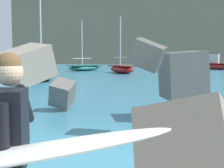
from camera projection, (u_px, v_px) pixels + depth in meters
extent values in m
plane|color=teal|center=(102.00, 157.00, 6.06)|extent=(400.00, 400.00, 0.00)
cube|color=#605B56|center=(62.00, 93.00, 11.10)|extent=(0.96, 1.02, 1.20)
cube|color=gray|center=(188.00, 143.00, 4.29)|extent=(1.58, 1.63, 1.55)
cube|color=#4C4944|center=(147.00, 55.00, 7.45)|extent=(0.95, 0.80, 0.89)
cube|color=#605B56|center=(183.00, 75.00, 9.48)|extent=(1.63, 1.65, 1.51)
cube|color=gray|center=(27.00, 65.00, 8.07)|extent=(1.49, 1.66, 1.21)
cube|color=black|center=(11.00, 129.00, 2.30)|extent=(0.33, 0.43, 0.60)
sphere|color=#DBB28E|center=(9.00, 72.00, 2.26)|extent=(0.21, 0.21, 0.21)
sphere|color=brown|center=(9.00, 65.00, 2.25)|extent=(0.19, 0.19, 0.19)
cylinder|color=black|center=(25.00, 105.00, 2.67)|extent=(0.25, 0.53, 0.41)
cylinder|color=black|center=(3.00, 144.00, 2.05)|extent=(0.09, 0.09, 0.56)
ellipsoid|color=white|center=(17.00, 155.00, 2.00)|extent=(2.10, 1.01, 0.37)
ellipsoid|color=#1E6656|center=(84.00, 68.00, 40.57)|extent=(4.55, 4.99, 0.73)
cube|color=#164C41|center=(84.00, 66.00, 40.54)|extent=(4.19, 4.59, 0.10)
cylinder|color=silver|center=(82.00, 43.00, 40.04)|extent=(0.12, 0.12, 5.84)
cylinder|color=silver|center=(82.00, 58.00, 40.23)|extent=(1.85, 2.29, 0.08)
ellipsoid|color=#1E6656|center=(41.00, 74.00, 25.23)|extent=(4.33, 5.76, 0.92)
cube|color=#164C41|center=(41.00, 69.00, 25.19)|extent=(3.98, 5.30, 0.10)
cylinder|color=silver|center=(41.00, 23.00, 24.46)|extent=(0.12, 0.12, 7.32)
cylinder|color=silver|center=(41.00, 58.00, 24.71)|extent=(1.65, 2.94, 0.08)
ellipsoid|color=maroon|center=(122.00, 69.00, 34.68)|extent=(4.13, 4.62, 0.89)
cube|color=maroon|center=(122.00, 66.00, 34.64)|extent=(3.80, 4.25, 0.10)
cylinder|color=silver|center=(120.00, 41.00, 34.69)|extent=(0.12, 0.12, 5.47)
cylinder|color=silver|center=(120.00, 57.00, 34.86)|extent=(1.78, 2.22, 0.08)
ellipsoid|color=#1E6656|center=(189.00, 69.00, 37.25)|extent=(3.48, 5.61, 0.79)
cube|color=#164C41|center=(189.00, 66.00, 37.22)|extent=(3.20, 5.16, 0.10)
cube|color=#B7B2A8|center=(190.00, 60.00, 37.49)|extent=(1.54, 1.86, 1.34)
cube|color=#334C5B|center=(191.00, 54.00, 37.42)|extent=(1.38, 1.68, 0.12)
ellipsoid|color=maroon|center=(216.00, 66.00, 44.04)|extent=(5.16, 3.23, 0.91)
cube|color=maroon|center=(216.00, 64.00, 44.00)|extent=(4.74, 2.97, 0.10)
cube|color=#B7B2A8|center=(214.00, 59.00, 44.12)|extent=(1.72, 1.44, 1.34)
cube|color=#334C5B|center=(214.00, 53.00, 44.06)|extent=(1.55, 1.29, 0.12)
cube|color=#847056|center=(182.00, 32.00, 82.98)|extent=(82.61, 32.17, 16.66)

